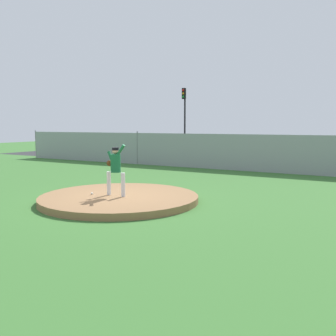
{
  "coord_description": "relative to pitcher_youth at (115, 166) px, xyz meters",
  "views": [
    {
      "loc": [
        7.44,
        -9.5,
        2.47
      ],
      "look_at": [
        0.59,
        2.13,
        0.93
      ],
      "focal_mm": 39.93,
      "sensor_mm": 36.0,
      "label": 1
    }
  ],
  "objects": [
    {
      "name": "pitchers_mound",
      "position": [
        0.03,
        0.14,
        -1.07
      ],
      "size": [
        5.13,
        5.13,
        0.21
      ],
      "primitive_type": "cylinder",
      "color": "olive",
      "rests_on": "ground_plane"
    },
    {
      "name": "asphalt_strip",
      "position": [
        0.03,
        14.64,
        -1.17
      ],
      "size": [
        44.0,
        7.0,
        0.01
      ],
      "primitive_type": "cube",
      "color": "#2B2B2D",
      "rests_on": "ground_plane"
    },
    {
      "name": "traffic_light_near",
      "position": [
        -7.41,
        18.59,
        2.58
      ],
      "size": [
        0.28,
        0.46,
        5.56
      ],
      "color": "black",
      "rests_on": "ground_plane"
    },
    {
      "name": "parked_car_slate",
      "position": [
        2.85,
        14.73,
        -0.34
      ],
      "size": [
        2.06,
        4.82,
        1.75
      ],
      "color": "slate",
      "rests_on": "ground_plane"
    },
    {
      "name": "parked_car_navy",
      "position": [
        -6.83,
        14.62,
        -0.39
      ],
      "size": [
        2.11,
        4.41,
        1.66
      ],
      "color": "#161E4C",
      "rests_on": "ground_plane"
    },
    {
      "name": "parked_car_white",
      "position": [
        -2.91,
        14.46,
        -0.39
      ],
      "size": [
        1.98,
        4.56,
        1.62
      ],
      "color": "silver",
      "rests_on": "ground_plane"
    },
    {
      "name": "chainlink_fence",
      "position": [
        0.03,
        10.14,
        -0.18
      ],
      "size": [
        31.69,
        0.07,
        2.09
      ],
      "color": "gray",
      "rests_on": "ground_plane"
    },
    {
      "name": "parked_car_champagne",
      "position": [
        0.15,
        14.97,
        -0.39
      ],
      "size": [
        1.96,
        4.05,
        1.67
      ],
      "color": "tan",
      "rests_on": "ground_plane"
    },
    {
      "name": "baseball",
      "position": [
        -0.8,
        -0.24,
        -0.92
      ],
      "size": [
        0.07,
        0.07,
        0.07
      ],
      "primitive_type": "sphere",
      "color": "white",
      "rests_on": "pitchers_mound"
    },
    {
      "name": "ground_plane",
      "position": [
        0.03,
        6.14,
        -1.17
      ],
      "size": [
        80.0,
        80.0,
        0.0
      ],
      "primitive_type": "plane",
      "color": "#386B2D"
    },
    {
      "name": "pitcher_youth",
      "position": [
        0.0,
        0.0,
        0.0
      ],
      "size": [
        0.78,
        0.32,
        1.67
      ],
      "color": "silver",
      "rests_on": "pitchers_mound"
    },
    {
      "name": "parked_car_red",
      "position": [
        -9.65,
        14.26,
        -0.36
      ],
      "size": [
        1.94,
        4.45,
        1.69
      ],
      "color": "#A81919",
      "rests_on": "ground_plane"
    }
  ]
}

